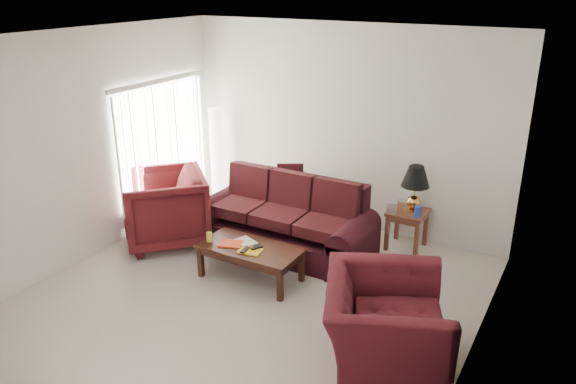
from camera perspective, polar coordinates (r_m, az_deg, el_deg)
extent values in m
plane|color=beige|center=(6.84, -3.58, -10.49)|extent=(5.00, 5.00, 0.00)
cube|color=silver|center=(8.72, -12.49, 3.94)|extent=(0.10, 2.00, 2.16)
cube|color=black|center=(8.46, 0.23, 1.55)|extent=(0.44, 0.37, 0.41)
cube|color=silver|center=(7.78, 10.50, -1.55)|extent=(0.15, 0.09, 0.14)
cylinder|color=#1B3BB2|center=(7.71, 13.05, -1.96)|extent=(0.12, 0.12, 0.15)
cube|color=silver|center=(8.13, 11.56, -0.59)|extent=(0.17, 0.19, 0.05)
imported|color=#440F13|center=(8.10, -12.44, -1.63)|extent=(1.58, 1.59, 1.04)
imported|color=#3E0E15|center=(5.66, 9.81, -13.03)|extent=(1.58, 1.67, 0.86)
cube|color=red|center=(7.07, -5.83, -5.25)|extent=(0.34, 0.30, 0.02)
cube|color=silver|center=(7.11, -4.35, -5.05)|extent=(0.33, 0.29, 0.02)
cube|color=gold|center=(6.88, -3.88, -5.99)|extent=(0.30, 0.25, 0.02)
cube|color=black|center=(6.86, -4.39, -5.86)|extent=(0.07, 0.18, 0.02)
cube|color=black|center=(6.91, -3.20, -5.66)|extent=(0.11, 0.15, 0.02)
cylinder|color=gold|center=(7.16, -8.00, -4.53)|extent=(0.08, 0.08, 0.13)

